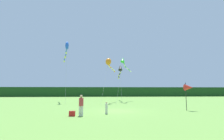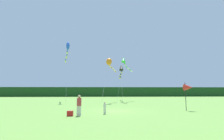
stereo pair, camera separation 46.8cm
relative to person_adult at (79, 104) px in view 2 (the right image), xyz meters
name	(u,v)px [view 2 (the right image)]	position (x,y,z in m)	size (l,w,h in m)	color
ground_plane	(115,111)	(3.33, 3.33, -0.97)	(120.00, 120.00, 0.00)	#6B9E42
distant_treeline	(105,92)	(3.33, 48.33, 0.70)	(108.00, 3.25, 3.33)	#193D19
person_adult	(79,104)	(0.00, 0.00, 0.00)	(0.38, 0.38, 1.73)	silver
person_child	(105,107)	(2.18, 1.06, -0.36)	(0.24, 0.24, 1.09)	silver
cooler_box	(70,114)	(-0.71, -0.06, -0.76)	(0.49, 0.36, 0.43)	red
banner_flag_pole	(188,88)	(11.17, 3.26, 1.45)	(0.90, 0.70, 2.98)	black
kite_orange	(110,63)	(3.27, 15.37, 6.01)	(2.97, 8.73, 7.88)	#B2B2B2
kite_blue	(68,48)	(-4.45, 17.11, 8.89)	(2.35, 9.92, 11.07)	#B2B2B2
kite_green	(125,62)	(6.36, 18.15, 6.61)	(4.34, 9.34, 8.55)	#B2B2B2
kite_black	(121,69)	(5.82, 19.98, 5.48)	(0.90, 10.13, 7.52)	#B2B2B2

